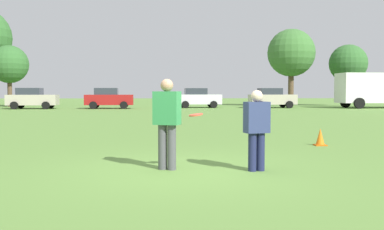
% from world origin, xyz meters
% --- Properties ---
extents(ground_plane, '(182.23, 182.23, 0.00)m').
position_xyz_m(ground_plane, '(0.00, 0.00, 0.00)').
color(ground_plane, '#608C3D').
extents(player_thrower, '(0.56, 0.44, 1.75)m').
position_xyz_m(player_thrower, '(-0.36, 0.12, 0.98)').
color(player_thrower, '#4C4C51').
rests_on(player_thrower, ground).
extents(player_defender, '(0.50, 0.36, 1.53)m').
position_xyz_m(player_defender, '(1.33, -0.12, 0.86)').
color(player_defender, '#1E234C').
rests_on(player_defender, ground).
extents(frisbee, '(0.27, 0.27, 0.07)m').
position_xyz_m(frisbee, '(0.18, -0.02, 1.07)').
color(frisbee, '#E54C33').
extents(traffic_cone, '(0.32, 0.32, 0.48)m').
position_xyz_m(traffic_cone, '(3.90, 3.73, 0.23)').
color(traffic_cone, '#D8590C').
rests_on(traffic_cone, ground).
extents(parked_car_center, '(4.28, 2.36, 1.82)m').
position_xyz_m(parked_car_center, '(-12.10, 31.05, 0.92)').
color(parked_car_center, '#B7AD99').
rests_on(parked_car_center, ground).
extents(parked_car_mid_right, '(4.28, 2.36, 1.82)m').
position_xyz_m(parked_car_mid_right, '(-5.53, 31.36, 0.92)').
color(parked_car_mid_right, maroon).
rests_on(parked_car_mid_right, ground).
extents(parked_car_near_right, '(4.28, 2.36, 1.82)m').
position_xyz_m(parked_car_near_right, '(2.49, 33.01, 0.92)').
color(parked_car_near_right, silver).
rests_on(parked_car_near_right, ground).
extents(parked_car_far_right, '(4.28, 2.36, 1.82)m').
position_xyz_m(parked_car_far_right, '(9.27, 32.16, 0.92)').
color(parked_car_far_right, '#B7AD99').
rests_on(parked_car_far_right, ground).
extents(box_truck, '(8.60, 3.26, 3.18)m').
position_xyz_m(box_truck, '(19.28, 31.32, 1.75)').
color(box_truck, white).
rests_on(box_truck, ground).
extents(tree_east_birch, '(3.73, 3.73, 6.06)m').
position_xyz_m(tree_east_birch, '(-15.90, 36.57, 4.17)').
color(tree_east_birch, brown).
rests_on(tree_east_birch, ground).
extents(tree_east_oak, '(4.88, 4.88, 7.93)m').
position_xyz_m(tree_east_oak, '(12.40, 37.00, 5.45)').
color(tree_east_oak, brown).
rests_on(tree_east_oak, ground).
extents(tree_far_east_pine, '(3.95, 3.95, 6.43)m').
position_xyz_m(tree_far_east_pine, '(18.58, 37.43, 4.42)').
color(tree_far_east_pine, brown).
rests_on(tree_far_east_pine, ground).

